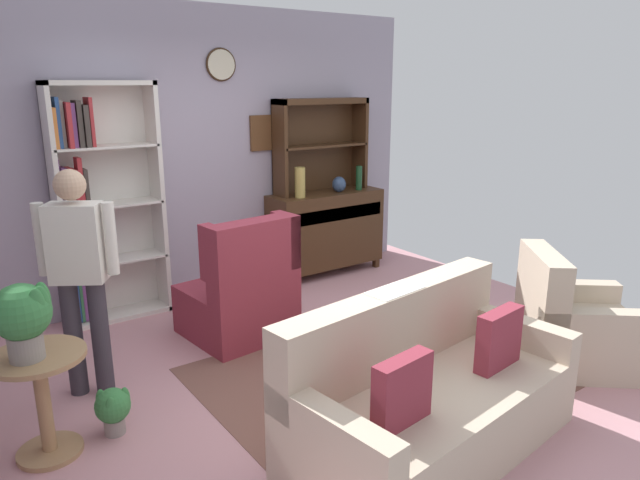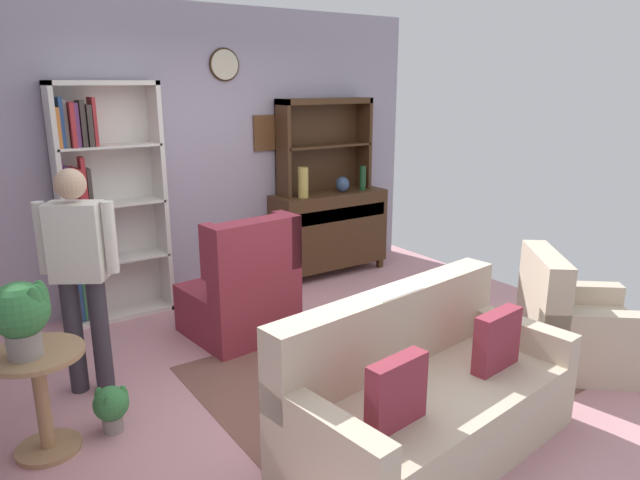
{
  "view_description": "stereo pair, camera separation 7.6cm",
  "coord_description": "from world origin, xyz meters",
  "px_view_note": "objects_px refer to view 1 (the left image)",
  "views": [
    {
      "loc": [
        -2.3,
        -3.18,
        2.09
      ],
      "look_at": [
        0.1,
        0.2,
        0.95
      ],
      "focal_mm": 32.43,
      "sensor_mm": 36.0,
      "label": 1
    },
    {
      "loc": [
        -2.24,
        -3.22,
        2.09
      ],
      "look_at": [
        0.1,
        0.2,
        0.95
      ],
      "focal_mm": 32.43,
      "sensor_mm": 36.0,
      "label": 2
    }
  ],
  "objects_px": {
    "bottle_wine": "(359,178)",
    "potted_plant_small": "(113,408)",
    "vase_tall": "(300,182)",
    "couch_floral": "(427,397)",
    "potted_plant_large": "(23,316)",
    "book_stack": "(361,327)",
    "coffee_table": "(368,339)",
    "bookshelf": "(99,202)",
    "person_reading": "(79,268)",
    "armchair_floral": "(573,328)",
    "wingback_chair": "(242,294)",
    "vase_round": "(339,184)",
    "sideboard": "(326,229)",
    "sideboard_hutch": "(320,132)",
    "plant_stand": "(42,393)"
  },
  "relations": [
    {
      "from": "wingback_chair",
      "to": "book_stack",
      "type": "xyz_separation_m",
      "value": [
        0.29,
        -1.21,
        0.06
      ]
    },
    {
      "from": "sideboard_hutch",
      "to": "vase_round",
      "type": "bearing_deg",
      "value": -53.52
    },
    {
      "from": "sideboard_hutch",
      "to": "coffee_table",
      "type": "bearing_deg",
      "value": -118.05
    },
    {
      "from": "vase_round",
      "to": "wingback_chair",
      "type": "xyz_separation_m",
      "value": [
        -1.71,
        -0.92,
        -0.62
      ]
    },
    {
      "from": "bookshelf",
      "to": "coffee_table",
      "type": "height_order",
      "value": "bookshelf"
    },
    {
      "from": "couch_floral",
      "to": "coffee_table",
      "type": "bearing_deg",
      "value": 77.05
    },
    {
      "from": "sideboard",
      "to": "coffee_table",
      "type": "height_order",
      "value": "sideboard"
    },
    {
      "from": "armchair_floral",
      "to": "potted_plant_small",
      "type": "relative_size",
      "value": 3.64
    },
    {
      "from": "armchair_floral",
      "to": "coffee_table",
      "type": "height_order",
      "value": "armchair_floral"
    },
    {
      "from": "armchair_floral",
      "to": "wingback_chair",
      "type": "xyz_separation_m",
      "value": [
        -1.82,
        1.86,
        0.09
      ]
    },
    {
      "from": "vase_tall",
      "to": "vase_round",
      "type": "xyz_separation_m",
      "value": [
        0.52,
        0.01,
        -0.07
      ]
    },
    {
      "from": "bookshelf",
      "to": "person_reading",
      "type": "relative_size",
      "value": 1.35
    },
    {
      "from": "potted_plant_large",
      "to": "vase_round",
      "type": "bearing_deg",
      "value": 26.79
    },
    {
      "from": "bottle_wine",
      "to": "vase_round",
      "type": "bearing_deg",
      "value": 175.05
    },
    {
      "from": "bottle_wine",
      "to": "potted_plant_small",
      "type": "xyz_separation_m",
      "value": [
        -3.27,
        -1.68,
        -0.88
      ]
    },
    {
      "from": "armchair_floral",
      "to": "book_stack",
      "type": "distance_m",
      "value": 1.68
    },
    {
      "from": "couch_floral",
      "to": "potted_plant_small",
      "type": "bearing_deg",
      "value": 141.23
    },
    {
      "from": "armchair_floral",
      "to": "vase_round",
      "type": "bearing_deg",
      "value": 92.36
    },
    {
      "from": "sideboard",
      "to": "sideboard_hutch",
      "type": "bearing_deg",
      "value": 90.0
    },
    {
      "from": "wingback_chair",
      "to": "couch_floral",
      "type": "bearing_deg",
      "value": -85.04
    },
    {
      "from": "bottle_wine",
      "to": "coffee_table",
      "type": "xyz_separation_m",
      "value": [
        -1.63,
        -2.13,
        -0.7
      ]
    },
    {
      "from": "sideboard_hutch",
      "to": "book_stack",
      "type": "height_order",
      "value": "sideboard_hutch"
    },
    {
      "from": "vase_tall",
      "to": "wingback_chair",
      "type": "xyz_separation_m",
      "value": [
        -1.19,
        -0.91,
        -0.69
      ]
    },
    {
      "from": "vase_round",
      "to": "potted_plant_large",
      "type": "relative_size",
      "value": 0.4
    },
    {
      "from": "bottle_wine",
      "to": "wingback_chair",
      "type": "distance_m",
      "value": 2.27
    },
    {
      "from": "coffee_table",
      "to": "book_stack",
      "type": "relative_size",
      "value": 3.77
    },
    {
      "from": "couch_floral",
      "to": "coffee_table",
      "type": "relative_size",
      "value": 2.36
    },
    {
      "from": "sideboard_hutch",
      "to": "person_reading",
      "type": "height_order",
      "value": "sideboard_hutch"
    },
    {
      "from": "potted_plant_small",
      "to": "wingback_chair",
      "type": "bearing_deg",
      "value": 30.92
    },
    {
      "from": "bottle_wine",
      "to": "person_reading",
      "type": "xyz_separation_m",
      "value": [
        -3.25,
        -1.1,
        -0.15
      ]
    },
    {
      "from": "armchair_floral",
      "to": "sideboard_hutch",
      "type": "bearing_deg",
      "value": 94.73
    },
    {
      "from": "couch_floral",
      "to": "book_stack",
      "type": "distance_m",
      "value": 0.78
    },
    {
      "from": "couch_floral",
      "to": "wingback_chair",
      "type": "height_order",
      "value": "wingback_chair"
    },
    {
      "from": "bookshelf",
      "to": "book_stack",
      "type": "bearing_deg",
      "value": -64.53
    },
    {
      "from": "sideboard",
      "to": "person_reading",
      "type": "distance_m",
      "value": 3.12
    },
    {
      "from": "bookshelf",
      "to": "plant_stand",
      "type": "xyz_separation_m",
      "value": [
        -0.88,
        -1.84,
        -0.69
      ]
    },
    {
      "from": "potted_plant_large",
      "to": "potted_plant_small",
      "type": "relative_size",
      "value": 1.45
    },
    {
      "from": "sideboard",
      "to": "vase_tall",
      "type": "relative_size",
      "value": 4.1
    },
    {
      "from": "bottle_wine",
      "to": "couch_floral",
      "type": "height_order",
      "value": "bottle_wine"
    },
    {
      "from": "vase_tall",
      "to": "couch_floral",
      "type": "height_order",
      "value": "vase_tall"
    },
    {
      "from": "vase_round",
      "to": "armchair_floral",
      "type": "distance_m",
      "value": 2.88
    },
    {
      "from": "bottle_wine",
      "to": "couch_floral",
      "type": "relative_size",
      "value": 0.14
    },
    {
      "from": "potted_plant_small",
      "to": "book_stack",
      "type": "bearing_deg",
      "value": -14.99
    },
    {
      "from": "vase_round",
      "to": "wingback_chair",
      "type": "distance_m",
      "value": 2.04
    },
    {
      "from": "potted_plant_large",
      "to": "potted_plant_small",
      "type": "xyz_separation_m",
      "value": [
        0.41,
        0.02,
        -0.71
      ]
    },
    {
      "from": "potted_plant_large",
      "to": "sideboard_hutch",
      "type": "bearing_deg",
      "value": 30.04
    },
    {
      "from": "bottle_wine",
      "to": "armchair_floral",
      "type": "distance_m",
      "value": 2.87
    },
    {
      "from": "vase_tall",
      "to": "potted_plant_large",
      "type": "bearing_deg",
      "value": -149.43
    },
    {
      "from": "vase_round",
      "to": "potted_plant_small",
      "type": "height_order",
      "value": "vase_round"
    },
    {
      "from": "couch_floral",
      "to": "book_stack",
      "type": "height_order",
      "value": "couch_floral"
    }
  ]
}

